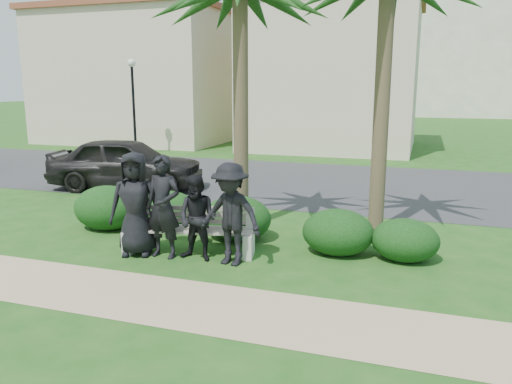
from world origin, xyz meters
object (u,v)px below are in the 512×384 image
man_c (198,218)px  man_d (231,214)px  car_a (126,163)px  street_lamp (133,90)px  park_bench (190,234)px  man_a (135,204)px  man_b (163,207)px

man_c → man_d: 0.65m
car_a → man_c: bearing=-149.3°
street_lamp → park_bench: 14.71m
man_d → man_c: bearing=-172.5°
man_a → car_a: man_a is taller
man_a → man_d: 1.86m
street_lamp → man_b: size_ratio=2.27×
park_bench → man_d: man_d is taller
street_lamp → man_a: 14.40m
street_lamp → man_b: street_lamp is taller
man_a → man_c: (1.22, 0.07, -0.19)m
man_a → car_a: 6.38m
park_bench → car_a: car_a is taller
park_bench → car_a: (-4.51, 4.92, 0.41)m
man_d → street_lamp: bearing=136.4°
man_c → man_d: man_d is taller
man_b → car_a: man_b is taller
park_bench → man_b: 0.74m
man_b → man_d: 1.30m
street_lamp → car_a: bearing=-60.1°
park_bench → man_c: size_ratio=1.63×
park_bench → man_a: 1.14m
man_b → car_a: 6.68m
park_bench → man_d: size_ratio=1.40×
man_b → man_c: (0.66, 0.03, -0.17)m
man_a → man_d: size_ratio=1.06×
park_bench → man_c: 0.57m
street_lamp → man_c: (8.75, -12.05, -2.17)m
park_bench → man_a: man_a is taller
park_bench → man_a: bearing=-171.1°
street_lamp → man_a: bearing=-58.1°
park_bench → man_b: bearing=-151.2°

